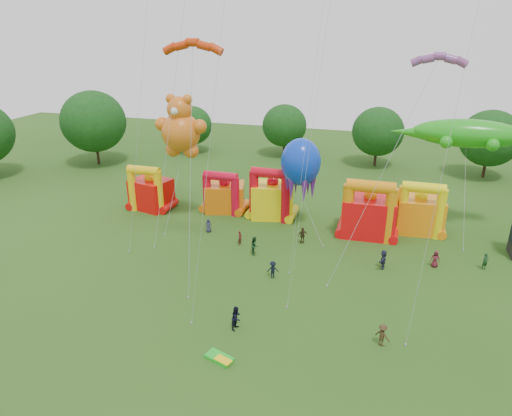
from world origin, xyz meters
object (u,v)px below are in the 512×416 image
(gecko_kite, at_px, (467,147))
(bouncy_castle_0, at_px, (150,192))
(teddy_bear_kite, at_px, (180,140))
(octopus_kite, at_px, (305,187))
(bouncy_castle_2, at_px, (272,198))
(spectator_4, at_px, (303,235))
(spectator_0, at_px, (208,226))

(gecko_kite, bearing_deg, bouncy_castle_0, -172.89)
(teddy_bear_kite, distance_m, gecko_kite, 31.37)
(bouncy_castle_0, bearing_deg, gecko_kite, 7.11)
(octopus_kite, bearing_deg, bouncy_castle_2, 150.20)
(teddy_bear_kite, distance_m, spectator_4, 17.33)
(gecko_kite, height_order, spectator_4, gecko_kite)
(teddy_bear_kite, height_order, gecko_kite, teddy_bear_kite)
(bouncy_castle_0, relative_size, octopus_kite, 0.57)
(octopus_kite, bearing_deg, teddy_bear_kite, -174.39)
(bouncy_castle_0, height_order, teddy_bear_kite, teddy_bear_kite)
(bouncy_castle_2, relative_size, teddy_bear_kite, 0.44)
(bouncy_castle_0, xyz_separation_m, octopus_kite, (19.68, -0.77, 2.87))
(gecko_kite, bearing_deg, octopus_kite, -162.27)
(spectator_0, distance_m, spectator_4, 10.68)
(bouncy_castle_0, distance_m, spectator_0, 10.76)
(bouncy_castle_2, bearing_deg, bouncy_castle_0, -173.61)
(bouncy_castle_0, xyz_separation_m, spectator_4, (20.30, -4.40, -1.33))
(teddy_bear_kite, xyz_separation_m, spectator_4, (14.74, -2.24, -8.84))
(bouncy_castle_0, bearing_deg, bouncy_castle_2, 6.39)
(bouncy_castle_0, relative_size, spectator_0, 3.74)
(bouncy_castle_2, relative_size, gecko_kite, 0.43)
(teddy_bear_kite, xyz_separation_m, spectator_0, (4.07, -2.42, -8.97))
(bouncy_castle_2, relative_size, spectator_4, 3.49)
(teddy_bear_kite, height_order, spectator_4, teddy_bear_kite)
(teddy_bear_kite, distance_m, octopus_kite, 14.92)
(bouncy_castle_2, bearing_deg, teddy_bear_kite, -158.38)
(spectator_0, bearing_deg, bouncy_castle_0, 135.46)
(teddy_bear_kite, bearing_deg, bouncy_castle_0, 158.81)
(octopus_kite, bearing_deg, bouncy_castle_0, 177.76)
(bouncy_castle_2, height_order, spectator_0, bouncy_castle_2)
(gecko_kite, relative_size, octopus_kite, 1.45)
(spectator_0, bearing_deg, gecko_kite, -0.20)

